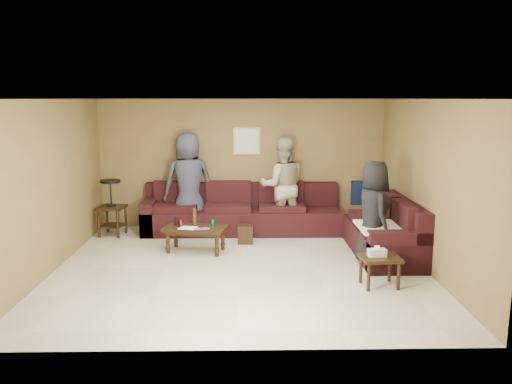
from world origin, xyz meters
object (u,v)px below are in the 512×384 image
at_px(coffee_table, 195,230).
at_px(waste_bin, 246,234).
at_px(sectional_sofa, 287,222).
at_px(side_table_right, 379,260).
at_px(person_middle, 282,186).
at_px(person_left, 188,183).
at_px(end_table_left, 112,207).
at_px(person_right, 373,213).

relative_size(coffee_table, waste_bin, 3.48).
height_order(sectional_sofa, waste_bin, sectional_sofa).
height_order(sectional_sofa, side_table_right, sectional_sofa).
bearing_deg(person_middle, coffee_table, 33.34).
xyz_separation_m(sectional_sofa, waste_bin, (-0.74, -0.20, -0.17)).
distance_m(sectional_sofa, person_middle, 0.76).
bearing_deg(person_middle, waste_bin, 40.48).
xyz_separation_m(sectional_sofa, person_left, (-1.81, 0.56, 0.63)).
relative_size(end_table_left, person_right, 0.65).
height_order(end_table_left, person_right, person_right).
height_order(sectional_sofa, person_left, person_left).
bearing_deg(end_table_left, person_middle, 2.54).
xyz_separation_m(coffee_table, side_table_right, (2.64, -1.61, 0.01)).
distance_m(waste_bin, person_right, 2.34).
xyz_separation_m(end_table_left, person_middle, (3.16, 0.14, 0.36)).
bearing_deg(person_left, coffee_table, 82.34).
bearing_deg(person_right, person_middle, 24.65).
height_order(coffee_table, person_right, person_right).
bearing_deg(person_middle, end_table_left, -1.86).
bearing_deg(person_right, person_left, 47.87).
distance_m(sectional_sofa, coffee_table, 1.71).
xyz_separation_m(sectional_sofa, coffee_table, (-1.57, -0.69, 0.04)).
relative_size(coffee_table, person_left, 0.58).
bearing_deg(end_table_left, side_table_right, -31.74).
xyz_separation_m(coffee_table, end_table_left, (-1.64, 1.03, 0.18)).
xyz_separation_m(sectional_sofa, person_middle, (-0.05, 0.49, 0.58)).
bearing_deg(side_table_right, sectional_sofa, 114.86).
height_order(person_middle, person_right, person_middle).
bearing_deg(sectional_sofa, person_left, 162.76).
xyz_separation_m(waste_bin, person_right, (1.94, -1.14, 0.64)).
distance_m(waste_bin, person_left, 1.53).
bearing_deg(sectional_sofa, waste_bin, -165.07).
height_order(end_table_left, person_middle, person_middle).
relative_size(end_table_left, waste_bin, 3.28).
bearing_deg(sectional_sofa, coffee_table, -156.35).
relative_size(coffee_table, end_table_left, 1.06).
bearing_deg(person_right, end_table_left, 59.24).
bearing_deg(side_table_right, person_left, 135.14).
bearing_deg(end_table_left, person_left, 8.75).
relative_size(waste_bin, person_left, 0.17).
distance_m(sectional_sofa, end_table_left, 3.24).
xyz_separation_m(coffee_table, person_middle, (1.52, 1.17, 0.54)).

